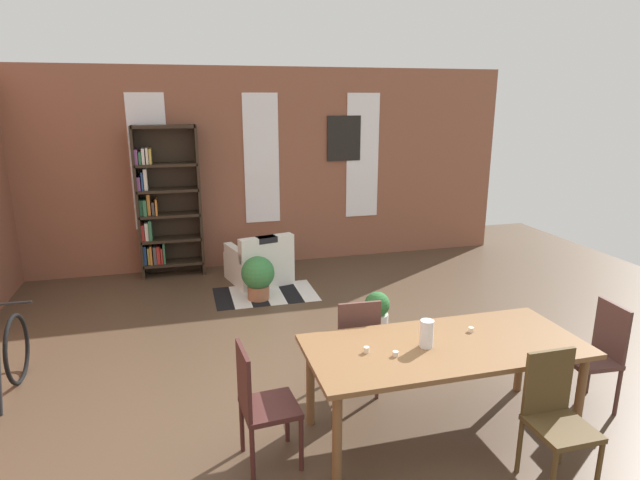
# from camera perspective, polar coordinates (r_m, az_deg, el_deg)

# --- Properties ---
(ground_plane) EXTENTS (11.69, 11.69, 0.00)m
(ground_plane) POSITION_cam_1_polar(r_m,az_deg,el_deg) (4.80, 3.22, -18.37)
(ground_plane) COLOR #4D3A2A
(back_wall_brick) EXTENTS (8.20, 0.12, 3.10)m
(back_wall_brick) POSITION_cam_1_polar(r_m,az_deg,el_deg) (8.51, -6.38, 7.69)
(back_wall_brick) COLOR brown
(back_wall_brick) RESTS_ON ground
(window_pane_0) EXTENTS (0.55, 0.02, 2.02)m
(window_pane_0) POSITION_cam_1_polar(r_m,az_deg,el_deg) (8.33, -17.93, 7.97)
(window_pane_0) COLOR white
(window_pane_1) EXTENTS (0.55, 0.02, 2.02)m
(window_pane_1) POSITION_cam_1_polar(r_m,az_deg,el_deg) (8.42, -6.34, 8.67)
(window_pane_1) COLOR white
(window_pane_2) EXTENTS (0.55, 0.02, 2.02)m
(window_pane_2) POSITION_cam_1_polar(r_m,az_deg,el_deg) (8.84, 4.61, 9.02)
(window_pane_2) COLOR white
(dining_table) EXTENTS (2.19, 0.95, 0.78)m
(dining_table) POSITION_cam_1_polar(r_m,az_deg,el_deg) (4.36, 13.30, -11.80)
(dining_table) COLOR brown
(dining_table) RESTS_ON ground
(vase_on_table) EXTENTS (0.10, 0.10, 0.22)m
(vase_on_table) POSITION_cam_1_polar(r_m,az_deg,el_deg) (4.21, 11.45, -9.89)
(vase_on_table) COLOR silver
(vase_on_table) RESTS_ON dining_table
(tealight_candle_0) EXTENTS (0.04, 0.04, 0.04)m
(tealight_candle_0) POSITION_cam_1_polar(r_m,az_deg,el_deg) (4.58, 16.00, -9.28)
(tealight_candle_0) COLOR silver
(tealight_candle_0) RESTS_ON dining_table
(tealight_candle_1) EXTENTS (0.04, 0.04, 0.04)m
(tealight_candle_1) POSITION_cam_1_polar(r_m,az_deg,el_deg) (4.07, 8.16, -12.07)
(tealight_candle_1) COLOR silver
(tealight_candle_1) RESTS_ON dining_table
(tealight_candle_2) EXTENTS (0.04, 0.04, 0.05)m
(tealight_candle_2) POSITION_cam_1_polar(r_m,az_deg,el_deg) (4.09, 5.09, -11.73)
(tealight_candle_2) COLOR silver
(tealight_candle_2) RESTS_ON dining_table
(dining_chair_near_right) EXTENTS (0.40, 0.40, 0.95)m
(dining_chair_near_right) POSITION_cam_1_polar(r_m,az_deg,el_deg) (4.20, 24.10, -16.82)
(dining_chair_near_right) COLOR #4C3A1E
(dining_chair_near_right) RESTS_ON ground
(dining_chair_head_left) EXTENTS (0.43, 0.43, 0.95)m
(dining_chair_head_left) POSITION_cam_1_polar(r_m,az_deg,el_deg) (4.03, -6.50, -16.97)
(dining_chair_head_left) COLOR #401F1C
(dining_chair_head_left) RESTS_ON ground
(dining_chair_head_right) EXTENTS (0.43, 0.43, 0.95)m
(dining_chair_head_right) POSITION_cam_1_polar(r_m,az_deg,el_deg) (5.25, 27.73, -10.67)
(dining_chair_head_right) COLOR #50332D
(dining_chair_head_right) RESTS_ON ground
(dining_chair_far_left) EXTENTS (0.42, 0.42, 0.95)m
(dining_chair_far_left) POSITION_cam_1_polar(r_m,az_deg,el_deg) (4.83, 3.84, -11.08)
(dining_chair_far_left) COLOR #50312B
(dining_chair_far_left) RESTS_ON ground
(bookshelf_tall) EXTENTS (0.93, 0.34, 2.26)m
(bookshelf_tall) POSITION_cam_1_polar(r_m,az_deg,el_deg) (8.23, -16.51, 3.72)
(bookshelf_tall) COLOR #2D2319
(bookshelf_tall) RESTS_ON ground
(armchair_white) EXTENTS (0.97, 0.97, 0.75)m
(armchair_white) POSITION_cam_1_polar(r_m,az_deg,el_deg) (7.83, -6.54, -2.53)
(armchair_white) COLOR white
(armchair_white) RESTS_ON ground
(bicycle_second) EXTENTS (0.44, 1.66, 0.89)m
(bicycle_second) POSITION_cam_1_polar(r_m,az_deg,el_deg) (5.48, -31.31, -12.10)
(bicycle_second) COLOR black
(bicycle_second) RESTS_ON ground
(potted_plant_by_shelf) EXTENTS (0.45, 0.45, 0.60)m
(potted_plant_by_shelf) POSITION_cam_1_polar(r_m,az_deg,el_deg) (7.14, -6.72, -3.87)
(potted_plant_by_shelf) COLOR #9E6042
(potted_plant_by_shelf) RESTS_ON ground
(potted_plant_corner) EXTENTS (0.30, 0.30, 0.43)m
(potted_plant_corner) POSITION_cam_1_polar(r_m,az_deg,el_deg) (6.35, 6.18, -7.42)
(potted_plant_corner) COLOR silver
(potted_plant_corner) RESTS_ON ground
(striped_rug) EXTENTS (1.39, 0.87, 0.01)m
(striped_rug) POSITION_cam_1_polar(r_m,az_deg,el_deg) (7.40, -5.92, -5.84)
(striped_rug) COLOR black
(striped_rug) RESTS_ON ground
(framed_picture) EXTENTS (0.56, 0.03, 0.72)m
(framed_picture) POSITION_cam_1_polar(r_m,az_deg,el_deg) (8.70, 2.59, 10.91)
(framed_picture) COLOR black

